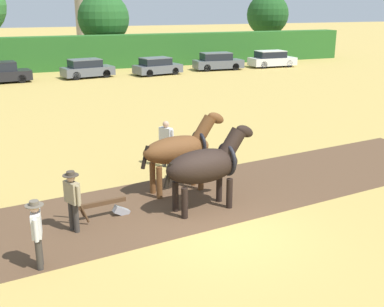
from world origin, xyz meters
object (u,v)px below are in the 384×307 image
at_px(parked_car_center_right, 87,69).
at_px(draft_horse_lead_left, 206,165).
at_px(parked_car_right, 157,66).
at_px(parked_car_end_right, 272,59).
at_px(farmer_at_plow, 72,197).
at_px(plow, 106,207).
at_px(farmer_beside_team, 166,140).
at_px(tree_center, 268,15).
at_px(parked_car_center, 1,73).
at_px(tree_center_left, 103,18).
at_px(draft_horse_lead_right, 180,149).
at_px(parked_car_far_right, 218,62).
at_px(farmer_onlooker_left, 37,230).

bearing_deg(parked_car_center_right, draft_horse_lead_left, -103.24).
relative_size(parked_car_right, parked_car_end_right, 0.94).
height_order(draft_horse_lead_left, farmer_at_plow, draft_horse_lead_left).
distance_m(plow, farmer_beside_team, 4.56).
relative_size(tree_center, parked_car_center, 1.60).
relative_size(tree_center_left, parked_car_right, 1.66).
relative_size(draft_horse_lead_left, plow, 1.79).
distance_m(tree_center_left, draft_horse_lead_right, 34.84).
bearing_deg(parked_car_far_right, parked_car_end_right, 3.80).
bearing_deg(parked_car_center_right, parked_car_center, 172.27).
bearing_deg(parked_car_center_right, tree_center, 16.21).
distance_m(draft_horse_lead_right, farmer_beside_team, 2.38).
bearing_deg(tree_center, tree_center_left, -173.35).
bearing_deg(draft_horse_lead_right, farmer_onlooker_left, -152.20).
relative_size(tree_center_left, parked_car_center, 1.58).
distance_m(draft_horse_lead_right, farmer_at_plow, 3.89).
bearing_deg(draft_horse_lead_left, parked_car_right, 67.88).
relative_size(parked_car_right, parked_car_far_right, 0.92).
bearing_deg(parked_car_far_right, draft_horse_lead_right, -113.44).
relative_size(parked_car_center, parked_car_far_right, 0.97).
xyz_separation_m(draft_horse_lead_right, farmer_onlooker_left, (-4.53, -3.11, -0.45)).
height_order(farmer_beside_team, parked_car_far_right, farmer_beside_team).
bearing_deg(parked_car_center_right, farmer_onlooker_left, -112.30).
bearing_deg(plow, farmer_beside_team, 42.66).
relative_size(tree_center, parked_car_end_right, 1.58).
distance_m(parked_car_right, parked_car_far_right, 5.99).
bearing_deg(farmer_at_plow, tree_center, 28.74).
xyz_separation_m(parked_car_center, parked_car_right, (12.03, -0.33, -0.05)).
bearing_deg(parked_car_far_right, farmer_at_plow, -117.72).
height_order(tree_center_left, parked_car_end_right, tree_center_left).
height_order(farmer_beside_team, farmer_onlooker_left, farmer_beside_team).
xyz_separation_m(tree_center, plow, (-27.35, -37.68, -4.12)).
bearing_deg(parked_car_end_right, parked_car_right, -173.71).
distance_m(farmer_onlooker_left, parked_car_end_right, 37.15).
xyz_separation_m(plow, parked_car_far_right, (15.97, 26.84, 0.41)).
xyz_separation_m(parked_car_far_right, parked_car_end_right, (5.51, -0.02, -0.01)).
bearing_deg(parked_car_far_right, draft_horse_lead_left, -111.78).
bearing_deg(parked_car_center, farmer_beside_team, -83.51).
distance_m(draft_horse_lead_left, farmer_at_plow, 3.72).
xyz_separation_m(tree_center, parked_car_end_right, (-5.86, -10.86, -3.71)).
bearing_deg(parked_car_center_right, tree_center_left, 58.99).
xyz_separation_m(draft_horse_lead_left, parked_car_center_right, (1.65, 26.98, -0.60)).
distance_m(tree_center_left, parked_car_right, 10.35).
height_order(plow, parked_car_end_right, parked_car_end_right).
xyz_separation_m(tree_center, parked_car_right, (-17.30, -11.73, -3.76)).
distance_m(draft_horse_lead_right, plow, 3.00).
xyz_separation_m(parked_car_right, parked_car_end_right, (11.44, 0.86, 0.04)).
height_order(tree_center, plow, tree_center).
bearing_deg(parked_car_far_right, parked_car_center, -174.19).
xyz_separation_m(farmer_at_plow, parked_car_end_right, (22.43, 27.31, -0.21)).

